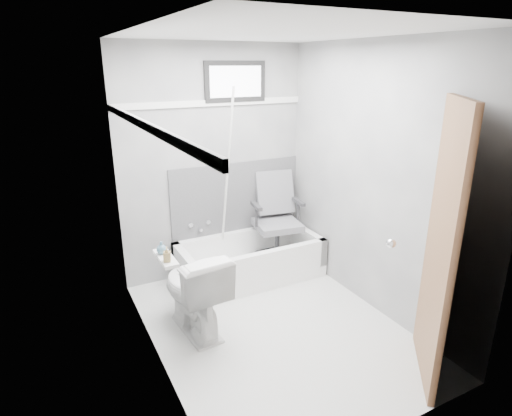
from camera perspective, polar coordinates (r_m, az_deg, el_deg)
floor at (r=3.89m, az=2.47°, el=-15.61°), size 2.60×2.60×0.00m
ceiling at (r=3.22m, az=3.11°, el=22.39°), size 2.60×2.60×0.00m
wall_back at (r=4.49m, az=-5.62°, el=5.88°), size 2.00×0.02×2.40m
wall_front at (r=2.41m, az=18.56°, el=-6.71°), size 2.00×0.02×2.40m
wall_left at (r=3.01m, az=-13.96°, el=-1.11°), size 0.02×2.60×2.40m
wall_right at (r=3.94m, az=15.45°, el=3.46°), size 0.02×2.60×2.40m
bathtub at (r=4.59m, az=-0.79°, el=-6.86°), size 1.50×0.70×0.42m
office_chair at (r=4.64m, az=2.89°, el=-1.42°), size 0.63×0.63×0.95m
toilet at (r=3.71m, az=-8.30°, el=-10.90°), size 0.49×0.79×0.75m
door at (r=3.23m, az=30.31°, el=-5.68°), size 0.78×0.78×2.00m
window at (r=4.47m, az=-2.80°, el=16.49°), size 0.66×0.04×0.40m
backerboard at (r=4.69m, az=-2.59°, el=1.41°), size 1.50×0.02×0.78m
trim_back at (r=4.39m, az=-5.82°, el=13.76°), size 2.00×0.02×0.06m
trim_left at (r=2.87m, az=-14.68°, el=10.66°), size 0.02×2.60×0.06m
pole at (r=4.33m, az=-3.93°, el=3.38°), size 0.02×0.44×1.91m
shelf at (r=3.08m, az=-11.95°, el=-6.56°), size 0.10×0.32×0.02m
soap_bottle_a at (r=2.98m, az=-11.79°, el=-6.05°), size 0.06×0.06×0.11m
soap_bottle_b at (r=3.10m, az=-12.51°, el=-5.17°), size 0.10×0.10×0.09m
faucet at (r=4.59m, az=-7.54°, el=-2.42°), size 0.26×0.10×0.16m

